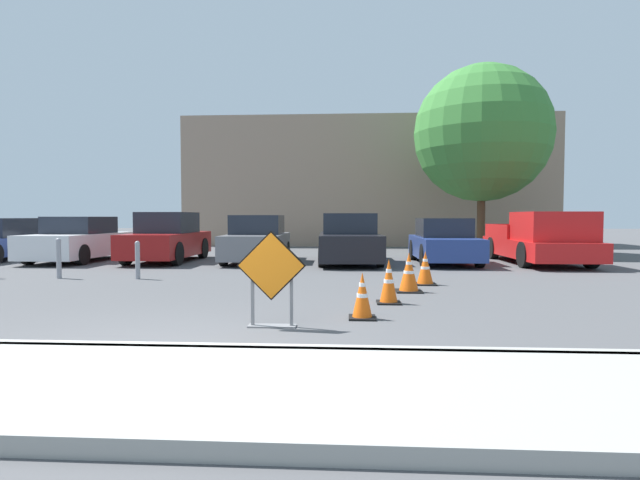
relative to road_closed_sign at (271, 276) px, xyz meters
name	(u,v)px	position (x,y,z in m)	size (l,w,h in m)	color
ground_plane	(280,265)	(-1.09, 8.53, -0.69)	(96.00, 96.00, 0.00)	#4C4C4F
sidewalk_strip	(91,386)	(-1.09, -2.56, -0.62)	(24.92, 2.17, 0.14)	#999993
curb_lip	(145,351)	(-1.09, -1.47, -0.62)	(24.92, 0.20, 0.14)	#999993
road_closed_sign	(271,276)	(0.00, 0.00, 0.00)	(0.92, 0.20, 1.28)	black
traffic_cone_nearest	(362,296)	(1.21, 0.65, -0.36)	(0.39, 0.39, 0.67)	black
traffic_cone_second	(389,282)	(1.69, 1.94, -0.32)	(0.40, 0.40, 0.75)	black
traffic_cone_third	(409,273)	(2.18, 3.27, -0.32)	(0.51, 0.51, 0.77)	black
traffic_cone_fourth	(425,268)	(2.65, 4.33, -0.34)	(0.46, 0.46, 0.72)	black
parked_car_second	(79,241)	(-7.90, 9.42, -0.01)	(1.91, 4.28, 1.47)	silver
parked_car_third	(167,239)	(-4.93, 9.44, 0.05)	(1.79, 4.18, 1.61)	maroon
parked_car_fourth	(257,241)	(-1.97, 9.45, 0.00)	(1.93, 4.06, 1.51)	slate
parked_car_fifth	(349,240)	(1.00, 9.33, 0.02)	(2.03, 4.56, 1.57)	black
parked_car_sixth	(444,243)	(3.96, 9.35, -0.03)	(1.78, 4.02, 1.42)	navy
pickup_truck	(542,241)	(6.93, 9.27, 0.03)	(2.12, 5.14, 1.61)	red
bollard_nearest	(138,259)	(-3.95, 4.90, -0.21)	(0.12, 0.12, 0.90)	gray
bollard_second	(59,257)	(-5.86, 4.90, -0.18)	(0.12, 0.12, 0.96)	gray
building_facade_backdrop	(366,184)	(1.88, 20.35, 2.53)	(18.47, 5.00, 6.44)	gray
street_tree_behind_lot	(482,134)	(6.26, 13.87, 4.07)	(5.40, 5.40, 7.46)	#513823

